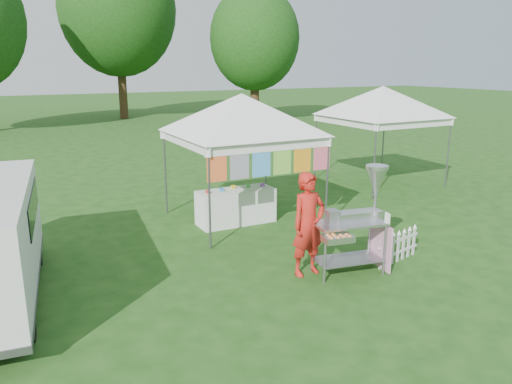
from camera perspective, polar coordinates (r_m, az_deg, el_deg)
ground at (r=9.21m, az=8.23°, el=-9.04°), size 120.00×120.00×0.00m
canopy_main at (r=11.47m, az=-1.65°, el=11.14°), size 4.24×4.24×3.45m
canopy_right at (r=15.83m, az=14.35°, el=11.62°), size 4.24×4.24×3.45m
tree_mid at (r=35.88m, az=-15.56°, el=19.51°), size 7.60×7.60×11.52m
tree_right at (r=32.52m, az=-0.16°, el=17.13°), size 5.60×5.60×8.42m
donut_cart at (r=8.94m, az=11.85°, el=-2.19°), size 1.51×0.93×1.93m
vendor at (r=8.78m, az=6.00°, el=-3.69°), size 0.71×0.50×1.85m
picket_fence at (r=9.84m, az=15.92°, el=-6.10°), size 1.23×0.31×0.56m
display_table at (r=11.70m, az=-2.32°, el=-1.66°), size 1.80×0.70×0.81m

